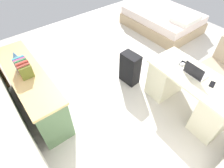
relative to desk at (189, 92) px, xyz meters
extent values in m
plane|color=beige|center=(1.19, -0.13, -0.39)|extent=(6.02, 6.02, 0.00)
cube|color=beige|center=(0.00, 0.00, 0.34)|extent=(1.46, 0.71, 0.04)
cube|color=beige|center=(-0.49, 0.02, -0.03)|extent=(0.42, 0.61, 0.71)
cube|color=beige|center=(0.49, -0.02, -0.03)|extent=(0.42, 0.61, 0.71)
cylinder|color=black|center=(0.05, -0.79, -0.37)|extent=(0.52, 0.52, 0.04)
cylinder|color=black|center=(0.05, -0.79, -0.18)|extent=(0.06, 0.06, 0.42)
cube|color=tan|center=(0.05, -0.79, 0.07)|extent=(0.50, 0.50, 0.08)
cube|color=#4C6B47|center=(1.57, 2.00, -0.01)|extent=(1.76, 0.44, 0.76)
cube|color=tan|center=(1.57, 2.00, 0.39)|extent=(1.80, 0.48, 0.04)
cube|color=#415B3C|center=(1.17, 1.77, -0.18)|extent=(0.67, 0.01, 0.27)
cube|color=#415B3C|center=(1.97, 1.77, -0.18)|extent=(0.67, 0.01, 0.27)
cube|color=tan|center=(2.15, -1.77, -0.25)|extent=(1.94, 1.45, 0.28)
cube|color=silver|center=(2.15, -1.77, -0.01)|extent=(1.87, 1.39, 0.20)
cube|color=white|center=(1.48, -1.79, 0.14)|extent=(0.50, 0.69, 0.10)
cube|color=black|center=(1.09, 0.32, -0.07)|extent=(0.38, 0.25, 0.64)
cube|color=#B7B7BC|center=(0.04, -0.04, 0.36)|extent=(0.32, 0.23, 0.02)
cube|color=black|center=(0.05, 0.06, 0.47)|extent=(0.31, 0.02, 0.19)
ellipsoid|color=white|center=(0.30, -0.05, 0.37)|extent=(0.06, 0.10, 0.03)
cube|color=black|center=(-0.23, -0.04, 0.36)|extent=(0.10, 0.15, 0.01)
cube|color=black|center=(0.32, -0.08, 0.36)|extent=(0.09, 0.15, 0.01)
cube|color=#5A6223|center=(1.42, 2.00, 0.51)|extent=(0.04, 0.17, 0.20)
cube|color=#A3473A|center=(1.46, 2.00, 0.52)|extent=(0.04, 0.17, 0.22)
cube|color=#A23127|center=(1.50, 2.00, 0.53)|extent=(0.04, 0.17, 0.24)
cube|color=#3D7D61|center=(1.54, 2.00, 0.52)|extent=(0.02, 0.17, 0.22)
cube|color=#376F42|center=(1.58, 2.00, 0.52)|extent=(0.03, 0.17, 0.22)
cube|color=#9F3E6B|center=(1.62, 2.00, 0.52)|extent=(0.03, 0.17, 0.22)
cube|color=#462EA3|center=(1.66, 2.00, 0.51)|extent=(0.03, 0.17, 0.20)
cube|color=teal|center=(1.70, 2.00, 0.51)|extent=(0.04, 0.17, 0.20)
cone|color=#4C7FBF|center=(2.03, 2.00, 0.47)|extent=(0.08, 0.08, 0.11)
camera|label=1|loc=(-0.83, 2.23, 2.28)|focal=30.01mm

